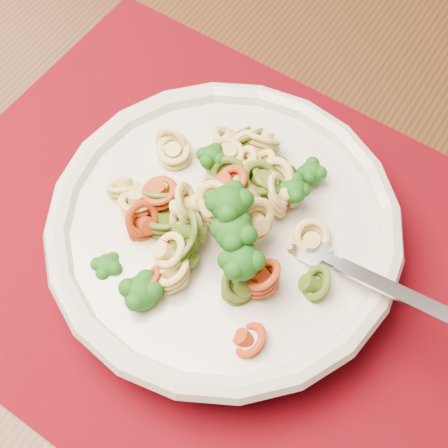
# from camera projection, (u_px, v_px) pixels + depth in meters

# --- Properties ---
(dining_table) EXTENTS (1.56, 1.27, 0.70)m
(dining_table) POSITION_uv_depth(u_px,v_px,m) (245.00, 265.00, 0.61)
(dining_table) COLOR #492A14
(dining_table) RESTS_ON ground
(placemat) EXTENTS (0.59, 0.53, 0.00)m
(placemat) POSITION_uv_depth(u_px,v_px,m) (218.00, 250.00, 0.51)
(placemat) COLOR #5B030E
(placemat) RESTS_ON dining_table
(pasta_bowl) EXTENTS (0.28, 0.28, 0.05)m
(pasta_bowl) POSITION_uv_depth(u_px,v_px,m) (224.00, 230.00, 0.48)
(pasta_bowl) COLOR beige
(pasta_bowl) RESTS_ON placemat
(pasta_broccoli_heap) EXTENTS (0.23, 0.23, 0.06)m
(pasta_broccoli_heap) POSITION_uv_depth(u_px,v_px,m) (224.00, 220.00, 0.47)
(pasta_broccoli_heap) COLOR #ECD475
(pasta_broccoli_heap) RESTS_ON pasta_bowl
(fork) EXTENTS (0.17, 0.10, 0.08)m
(fork) POSITION_uv_depth(u_px,v_px,m) (311.00, 250.00, 0.46)
(fork) COLOR silver
(fork) RESTS_ON pasta_bowl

